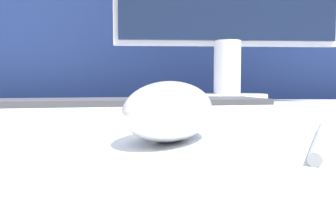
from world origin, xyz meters
name	(u,v)px	position (x,y,z in m)	size (l,w,h in m)	color
partition_panel	(176,146)	(0.00, 0.69, 0.62)	(5.00, 0.03, 1.24)	navy
computer_mouse_near	(170,111)	(-0.07, -0.09, 0.80)	(0.10, 0.13, 0.05)	silver
keyboard	(126,108)	(-0.12, 0.11, 0.79)	(0.43, 0.17, 0.02)	white
pen	(320,139)	(0.04, -0.11, 0.78)	(0.08, 0.14, 0.01)	#99999E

